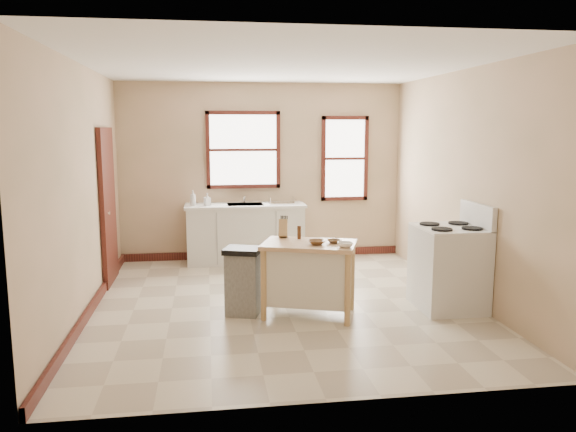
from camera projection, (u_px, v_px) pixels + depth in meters
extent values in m
plane|color=beige|center=(283.00, 303.00, 6.76)|extent=(5.00, 5.00, 0.00)
plane|color=white|center=(283.00, 65.00, 6.33)|extent=(5.00, 5.00, 0.00)
cube|color=tan|center=(262.00, 172.00, 8.99)|extent=(4.50, 0.04, 2.80)
cube|color=tan|center=(83.00, 191.00, 6.23)|extent=(0.04, 5.00, 2.80)
cube|color=tan|center=(465.00, 185.00, 6.87)|extent=(0.04, 5.00, 2.80)
cube|color=#35120E|center=(108.00, 206.00, 7.56)|extent=(0.06, 0.90, 2.10)
cube|color=#35120E|center=(263.00, 254.00, 9.17)|extent=(4.50, 0.04, 0.12)
cube|color=#35120E|center=(92.00, 307.00, 6.44)|extent=(0.04, 5.00, 0.12)
cylinder|color=silver|center=(244.00, 196.00, 8.89)|extent=(0.03, 0.03, 0.22)
imported|color=#B2B2B2|center=(193.00, 198.00, 8.54)|extent=(0.09, 0.10, 0.24)
imported|color=#B2B2B2|center=(207.00, 199.00, 8.56)|extent=(0.11, 0.11, 0.19)
cylinder|color=#3E2310|center=(299.00, 232.00, 6.43)|extent=(0.06, 0.06, 0.15)
imported|color=brown|center=(317.00, 242.00, 6.13)|extent=(0.19, 0.19, 0.05)
imported|color=brown|center=(334.00, 241.00, 6.21)|extent=(0.18, 0.18, 0.04)
imported|color=white|center=(345.00, 245.00, 5.98)|extent=(0.22, 0.22, 0.05)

